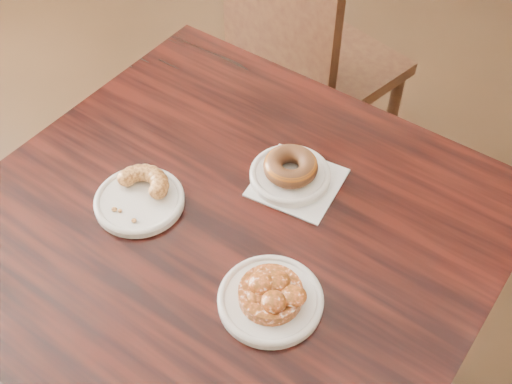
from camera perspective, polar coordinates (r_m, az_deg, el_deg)
The scene contains 10 objects.
floor at distance 1.82m, azimuth -6.17°, elevation -15.59°, with size 5.00×5.00×0.00m, color black.
cafe_table at distance 1.43m, azimuth -2.57°, elevation -12.71°, with size 0.89×0.89×0.75m, color black.
chair_far at distance 1.95m, azimuth 5.72°, elevation 11.08°, with size 0.44×0.44×0.90m, color black, non-canonical shape.
napkin at distance 1.18m, azimuth 3.69°, elevation 0.85°, with size 0.15×0.15×0.00m, color silver.
plate_donut at distance 1.19m, azimuth 3.05°, elevation 1.51°, with size 0.15×0.15×0.01m, color silver.
plate_cruller at distance 1.17m, azimuth -10.32°, elevation -0.80°, with size 0.16×0.16×0.01m, color silver.
plate_fritter at distance 1.03m, azimuth 1.29°, elevation -9.58°, with size 0.17×0.17×0.01m, color silver.
glazed_donut at distance 1.17m, azimuth 3.09°, elevation 2.31°, with size 0.10×0.10×0.04m, color brown.
apple_fritter at distance 1.01m, azimuth 1.31°, elevation -8.90°, with size 0.14×0.14×0.03m, color #492307, non-canonical shape.
cruller_fragment at distance 1.15m, azimuth -10.47°, elevation -0.10°, with size 0.11×0.11×0.03m, color brown, non-canonical shape.
Camera 1 is at (0.52, -0.61, 1.63)m, focal length 45.00 mm.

